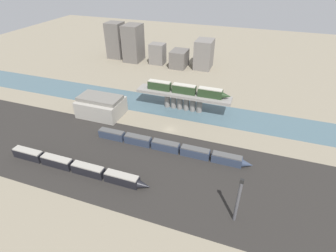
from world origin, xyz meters
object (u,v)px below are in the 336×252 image
(train_yard_near, at_px, (76,167))
(signal_tower, at_px, (238,201))
(warehouse_building, at_px, (101,106))
(train_on_bridge, at_px, (187,89))
(train_yard_mid, at_px, (169,147))

(train_yard_near, relative_size, signal_tower, 3.49)
(warehouse_building, bearing_deg, train_on_bridge, 25.82)
(warehouse_building, distance_m, signal_tower, 75.07)
(train_on_bridge, height_order, train_yard_mid, train_on_bridge)
(train_on_bridge, relative_size, signal_tower, 2.54)
(train_yard_near, xyz_separation_m, train_yard_mid, (25.78, 20.74, -0.01))
(train_yard_mid, bearing_deg, warehouse_building, 158.23)
(train_on_bridge, xyz_separation_m, warehouse_building, (-35.04, -16.96, -6.10))
(warehouse_building, xyz_separation_m, signal_tower, (64.64, -38.02, 3.22))
(train_on_bridge, relative_size, warehouse_building, 2.00)
(train_on_bridge, xyz_separation_m, signal_tower, (29.60, -54.98, -2.89))
(signal_tower, bearing_deg, warehouse_building, 149.54)
(warehouse_building, relative_size, signal_tower, 1.27)
(warehouse_building, bearing_deg, train_yard_near, -71.55)
(train_yard_near, bearing_deg, signal_tower, -2.41)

